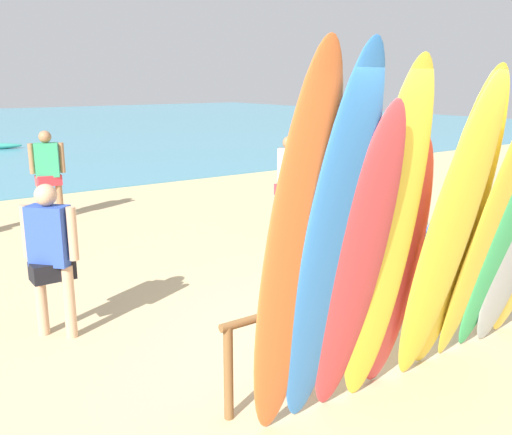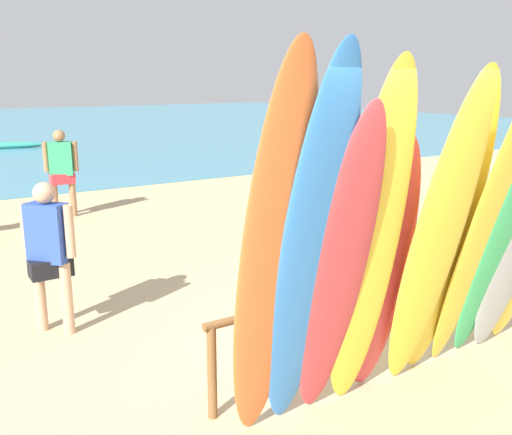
{
  "view_description": "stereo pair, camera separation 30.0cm",
  "coord_description": "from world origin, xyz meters",
  "px_view_note": "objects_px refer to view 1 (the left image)",
  "views": [
    {
      "loc": [
        -3.52,
        -3.15,
        2.44
      ],
      "look_at": [
        0.0,
        1.91,
        0.92
      ],
      "focal_mm": 39.61,
      "sensor_mm": 36.0,
      "label": 1
    },
    {
      "loc": [
        -3.27,
        -3.31,
        2.44
      ],
      "look_at": [
        0.0,
        1.91,
        0.92
      ],
      "focal_mm": 39.61,
      "sensor_mm": 36.0,
      "label": 2
    }
  ],
  "objects_px": {
    "surfboard_red_4": "(395,268)",
    "beachgoer_photographing": "(51,251)",
    "surfboard_yellow_5": "(447,240)",
    "surfboard_green_8": "(511,223)",
    "surfboard_yellow_6": "(456,229)",
    "surfboard_yellow_7": "(497,213)",
    "surfboard_red_2": "(356,270)",
    "beach_chair_blue": "(448,240)",
    "surfboard_blue_1": "(330,253)",
    "surfboard_rack": "(381,296)",
    "surfboard_orange_0": "(295,259)",
    "beachgoer_by_water": "(350,189)",
    "beach_chair_red": "(397,215)",
    "beachgoer_near_rack": "(48,169)",
    "surfboard_yellow_3": "(385,245)",
    "beachgoer_midbeach": "(289,177)"
  },
  "relations": [
    {
      "from": "surfboard_red_2",
      "to": "beachgoer_midbeach",
      "type": "relative_size",
      "value": 1.54
    },
    {
      "from": "surfboard_yellow_7",
      "to": "beachgoer_near_rack",
      "type": "height_order",
      "value": "surfboard_yellow_7"
    },
    {
      "from": "surfboard_red_4",
      "to": "beachgoer_photographing",
      "type": "distance_m",
      "value": 3.17
    },
    {
      "from": "surfboard_yellow_5",
      "to": "beach_chair_blue",
      "type": "xyz_separation_m",
      "value": [
        2.54,
        1.81,
        -0.84
      ]
    },
    {
      "from": "surfboard_yellow_5",
      "to": "surfboard_yellow_6",
      "type": "bearing_deg",
      "value": 27.27
    },
    {
      "from": "surfboard_rack",
      "to": "beachgoer_by_water",
      "type": "xyz_separation_m",
      "value": [
        2.16,
        2.64,
        0.3
      ]
    },
    {
      "from": "surfboard_yellow_5",
      "to": "surfboard_green_8",
      "type": "relative_size",
      "value": 1.0
    },
    {
      "from": "beachgoer_by_water",
      "to": "beach_chair_red",
      "type": "xyz_separation_m",
      "value": [
        0.85,
        -0.17,
        -0.48
      ]
    },
    {
      "from": "surfboard_green_8",
      "to": "beachgoer_midbeach",
      "type": "height_order",
      "value": "surfboard_green_8"
    },
    {
      "from": "surfboard_yellow_6",
      "to": "beachgoer_midbeach",
      "type": "xyz_separation_m",
      "value": [
        1.83,
        4.48,
        -0.38
      ]
    },
    {
      "from": "surfboard_orange_0",
      "to": "surfboard_yellow_7",
      "type": "xyz_separation_m",
      "value": [
        1.98,
        -0.11,
        0.05
      ]
    },
    {
      "from": "beachgoer_by_water",
      "to": "surfboard_yellow_3",
      "type": "bearing_deg",
      "value": 137.66
    },
    {
      "from": "surfboard_yellow_3",
      "to": "beachgoer_near_rack",
      "type": "xyz_separation_m",
      "value": [
        -0.32,
        7.56,
        -0.4
      ]
    },
    {
      "from": "surfboard_red_2",
      "to": "surfboard_yellow_3",
      "type": "bearing_deg",
      "value": 0.87
    },
    {
      "from": "surfboard_yellow_5",
      "to": "surfboard_green_8",
      "type": "height_order",
      "value": "surfboard_yellow_5"
    },
    {
      "from": "surfboard_yellow_5",
      "to": "surfboard_orange_0",
      "type": "bearing_deg",
      "value": 179.94
    },
    {
      "from": "surfboard_red_2",
      "to": "surfboard_yellow_7",
      "type": "bearing_deg",
      "value": -3.26
    },
    {
      "from": "surfboard_orange_0",
      "to": "beachgoer_midbeach",
      "type": "xyz_separation_m",
      "value": [
        3.48,
        4.5,
        -0.45
      ]
    },
    {
      "from": "beachgoer_photographing",
      "to": "surfboard_green_8",
      "type": "bearing_deg",
      "value": -174.54
    },
    {
      "from": "beachgoer_by_water",
      "to": "surfboard_yellow_5",
      "type": "bearing_deg",
      "value": 144.88
    },
    {
      "from": "surfboard_red_2",
      "to": "beach_chair_red",
      "type": "xyz_separation_m",
      "value": [
        3.88,
        3.02,
        -0.75
      ]
    },
    {
      "from": "surfboard_green_8",
      "to": "beachgoer_midbeach",
      "type": "relative_size",
      "value": 1.66
    },
    {
      "from": "surfboard_yellow_7",
      "to": "beachgoer_photographing",
      "type": "relative_size",
      "value": 1.91
    },
    {
      "from": "beachgoer_near_rack",
      "to": "beach_chair_blue",
      "type": "bearing_deg",
      "value": -40.86
    },
    {
      "from": "surfboard_orange_0",
      "to": "surfboard_blue_1",
      "type": "bearing_deg",
      "value": -7.01
    },
    {
      "from": "surfboard_yellow_3",
      "to": "surfboard_green_8",
      "type": "bearing_deg",
      "value": 2.15
    },
    {
      "from": "surfboard_yellow_7",
      "to": "beachgoer_near_rack",
      "type": "xyz_separation_m",
      "value": [
        -1.49,
        7.66,
        -0.49
      ]
    },
    {
      "from": "surfboard_yellow_5",
      "to": "beachgoer_photographing",
      "type": "distance_m",
      "value": 3.54
    },
    {
      "from": "surfboard_yellow_5",
      "to": "beachgoer_midbeach",
      "type": "height_order",
      "value": "surfboard_yellow_5"
    },
    {
      "from": "surfboard_yellow_6",
      "to": "surfboard_yellow_7",
      "type": "bearing_deg",
      "value": -15.85
    },
    {
      "from": "beach_chair_blue",
      "to": "surfboard_orange_0",
      "type": "bearing_deg",
      "value": -160.15
    },
    {
      "from": "beach_chair_blue",
      "to": "surfboard_yellow_7",
      "type": "bearing_deg",
      "value": -140.57
    },
    {
      "from": "surfboard_yellow_3",
      "to": "surfboard_green_8",
      "type": "height_order",
      "value": "surfboard_yellow_3"
    },
    {
      "from": "surfboard_yellow_3",
      "to": "surfboard_red_4",
      "type": "bearing_deg",
      "value": 28.88
    },
    {
      "from": "surfboard_yellow_3",
      "to": "surfboard_blue_1",
      "type": "bearing_deg",
      "value": -173.32
    },
    {
      "from": "beachgoer_by_water",
      "to": "beach_chair_blue",
      "type": "height_order",
      "value": "beachgoer_by_water"
    },
    {
      "from": "beach_chair_red",
      "to": "beach_chair_blue",
      "type": "distance_m",
      "value": 1.39
    },
    {
      "from": "surfboard_green_8",
      "to": "beachgoer_photographing",
      "type": "bearing_deg",
      "value": 135.03
    },
    {
      "from": "beach_chair_red",
      "to": "surfboard_rack",
      "type": "bearing_deg",
      "value": -163.85
    },
    {
      "from": "surfboard_yellow_7",
      "to": "beachgoer_photographing",
      "type": "distance_m",
      "value": 3.96
    },
    {
      "from": "surfboard_red_2",
      "to": "beach_chair_red",
      "type": "height_order",
      "value": "surfboard_red_2"
    },
    {
      "from": "surfboard_yellow_5",
      "to": "surfboard_red_4",
      "type": "bearing_deg",
      "value": 150.57
    },
    {
      "from": "surfboard_green_8",
      "to": "beachgoer_midbeach",
      "type": "bearing_deg",
      "value": 71.83
    },
    {
      "from": "surfboard_blue_1",
      "to": "beachgoer_midbeach",
      "type": "height_order",
      "value": "surfboard_blue_1"
    },
    {
      "from": "surfboard_red_2",
      "to": "surfboard_yellow_6",
      "type": "distance_m",
      "value": 1.12
    },
    {
      "from": "surfboard_red_2",
      "to": "beachgoer_by_water",
      "type": "bearing_deg",
      "value": 47.1
    },
    {
      "from": "surfboard_orange_0",
      "to": "beach_chair_blue",
      "type": "bearing_deg",
      "value": 23.2
    },
    {
      "from": "surfboard_green_8",
      "to": "beach_chair_red",
      "type": "xyz_separation_m",
      "value": [
        2.13,
        3.07,
        -0.83
      ]
    },
    {
      "from": "beach_chair_blue",
      "to": "surfboard_blue_1",
      "type": "bearing_deg",
      "value": -158.22
    },
    {
      "from": "surfboard_rack",
      "to": "surfboard_orange_0",
      "type": "xyz_separation_m",
      "value": [
        -1.41,
        -0.53,
        0.74
      ]
    }
  ]
}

